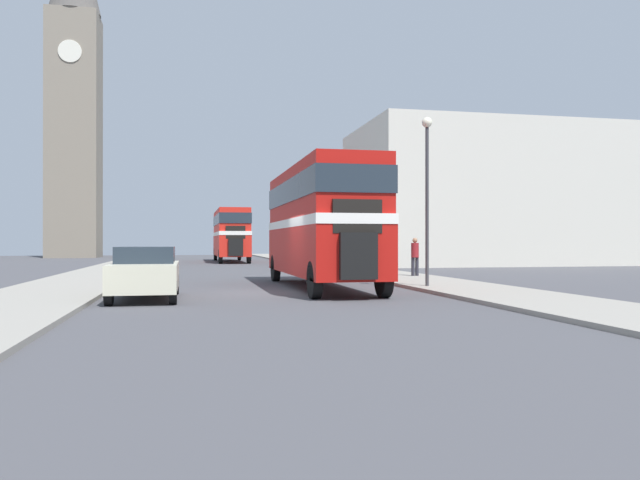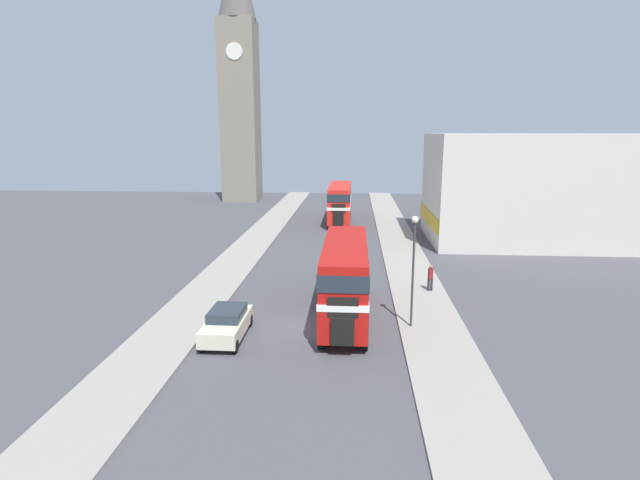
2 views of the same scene
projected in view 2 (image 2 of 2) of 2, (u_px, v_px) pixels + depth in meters
The scene contains 10 objects.
ground_plane at pixel (304, 329), 26.17m from camera, with size 120.00×120.00×0.00m, color #47474C.
sidewalk_right at pixel (434, 331), 25.70m from camera, with size 3.50×120.00×0.12m.
sidewalk_left at pixel (178, 324), 26.62m from camera, with size 3.50×120.00×0.12m.
double_decker_bus at pixel (345, 274), 27.30m from camera, with size 2.39×10.36×4.23m.
bus_distant at pixel (340, 200), 56.80m from camera, with size 2.43×11.12×4.24m.
car_parked_near at pixel (227, 323), 24.85m from camera, with size 1.81×4.20×1.51m.
pedestrian_walking at pixel (430, 276), 31.90m from camera, with size 0.35×0.35×1.71m.
street_lamp at pixel (414, 255), 25.40m from camera, with size 0.36×0.36×5.86m.
church_tower at pixel (239, 70), 71.75m from camera, with size 5.37×5.37×37.07m.
shop_building_block at pixel (542, 189), 46.21m from camera, with size 20.56×11.75×9.99m.
Camera 2 is at (2.57, -24.48, 10.08)m, focal length 28.00 mm.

